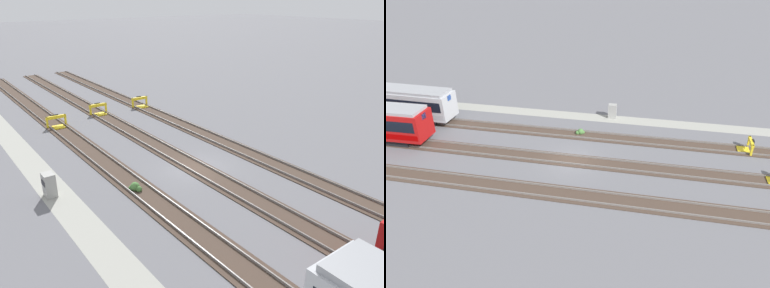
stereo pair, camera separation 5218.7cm
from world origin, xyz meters
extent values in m
plane|color=slate|center=(0.00, 0.00, 0.00)|extent=(400.00, 400.00, 0.00)
cube|color=#9E9E93|center=(0.00, -9.81, 0.00)|extent=(54.00, 2.00, 0.01)
cube|color=#47382D|center=(0.00, -5.16, 0.03)|extent=(90.00, 2.23, 0.06)
cube|color=slate|center=(0.00, -4.45, 0.14)|extent=(90.00, 0.07, 0.15)
cube|color=slate|center=(0.00, -5.88, 0.14)|extent=(90.00, 0.07, 0.15)
cube|color=#47382D|center=(0.00, 0.00, 0.03)|extent=(90.00, 2.24, 0.06)
cube|color=slate|center=(0.00, 0.72, 0.14)|extent=(90.00, 0.07, 0.15)
cube|color=slate|center=(0.00, -0.72, 0.14)|extent=(90.00, 0.07, 0.15)
cube|color=#47382D|center=(0.00, 5.16, 0.03)|extent=(90.00, 2.23, 0.06)
cube|color=slate|center=(0.00, 5.88, 0.14)|extent=(90.00, 0.07, 0.15)
cube|color=slate|center=(0.00, 4.45, 0.14)|extent=(90.00, 0.07, 0.15)
cube|color=blue|center=(14.51, -5.00, 3.05)|extent=(0.09, 0.70, 0.56)
cube|color=yellow|center=(-16.15, -4.27, 0.57)|extent=(0.18, 0.18, 1.15)
cube|color=yellow|center=(-16.20, -6.06, 0.57)|extent=(0.18, 0.18, 1.15)
cube|color=yellow|center=(-16.18, -5.16, 1.00)|extent=(0.29, 2.01, 0.30)
cube|color=yellow|center=(-15.63, -5.18, 0.09)|extent=(1.13, 1.11, 0.18)
cube|color=black|center=(-16.36, -5.16, 1.00)|extent=(0.14, 0.60, 0.44)
cube|color=yellow|center=(-17.75, 0.90, 0.57)|extent=(0.18, 0.18, 1.15)
cube|color=yellow|center=(-17.79, -0.90, 0.57)|extent=(0.18, 0.18, 1.15)
cube|color=yellow|center=(-17.77, 0.00, 1.00)|extent=(0.28, 2.00, 0.30)
cube|color=yellow|center=(-17.22, -0.01, 0.09)|extent=(1.12, 1.10, 0.18)
cube|color=black|center=(-17.95, 0.00, 1.00)|extent=(0.13, 0.60, 0.44)
cube|color=yellow|center=(-17.61, 6.06, 0.57)|extent=(0.19, 0.19, 1.15)
cube|color=yellow|center=(-17.67, 4.27, 0.57)|extent=(0.19, 0.19, 1.15)
cube|color=yellow|center=(-17.64, 5.16, 1.00)|extent=(0.30, 2.01, 0.30)
cube|color=yellow|center=(-17.09, 5.15, 0.09)|extent=(1.13, 1.11, 0.18)
cube|color=black|center=(-17.82, 5.17, 1.00)|extent=(0.14, 0.60, 0.44)
cube|color=#9E9E99|center=(-2.38, -10.20, 0.80)|extent=(0.90, 0.70, 1.60)
cube|color=#333338|center=(-2.38, -10.56, 1.04)|extent=(0.70, 0.04, 0.36)
sphere|color=#4C7F3D|center=(0.30, -5.44, 0.28)|extent=(0.64, 0.64, 0.64)
sphere|color=#4C7F3D|center=(0.60, -5.32, 0.18)|extent=(0.44, 0.44, 0.44)
sphere|color=#4C7F3D|center=(0.08, -5.62, 0.14)|extent=(0.36, 0.36, 0.36)
camera|label=1|loc=(20.35, -15.82, 12.10)|focal=35.00mm
camera|label=2|loc=(-6.50, 28.58, 17.66)|focal=35.00mm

